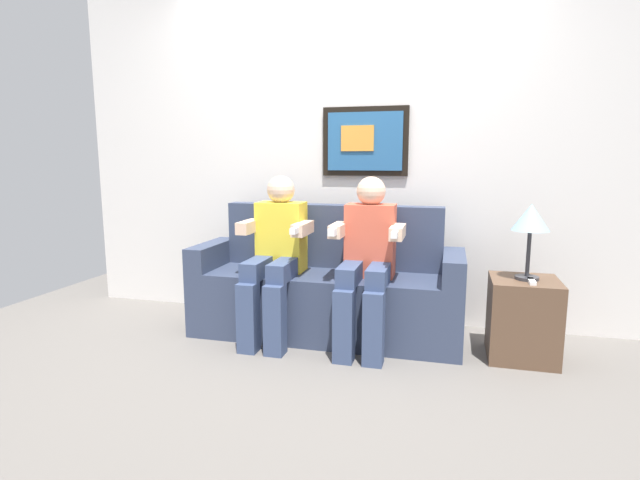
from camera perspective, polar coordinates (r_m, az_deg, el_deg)
ground_plane at (r=3.25m, az=-0.69°, el=-12.68°), size 5.52×5.52×0.00m
back_wall_assembly at (r=3.76m, az=2.50°, el=10.56°), size 4.25×0.10×2.60m
couch at (r=3.45m, az=0.75°, el=-5.91°), size 1.85×0.58×0.90m
person_on_left at (r=3.32m, az=-5.15°, el=-1.37°), size 0.46×0.56×1.11m
person_on_right at (r=3.17m, az=5.49°, el=-1.89°), size 0.46×0.56×1.11m
side_table_right at (r=3.31m, az=22.44°, el=-8.44°), size 0.40×0.40×0.50m
table_lamp at (r=3.18m, az=23.24°, el=2.06°), size 0.22×0.22×0.46m
spare_remote_on_table at (r=3.16m, az=23.34°, el=-4.43°), size 0.04×0.13×0.02m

